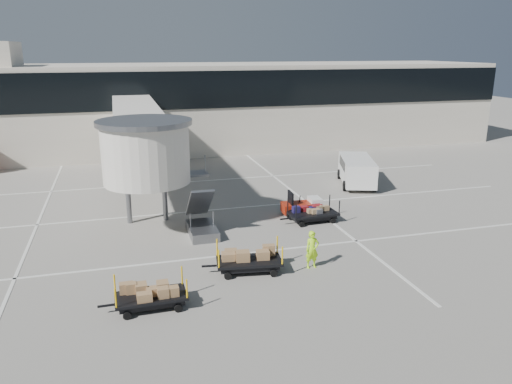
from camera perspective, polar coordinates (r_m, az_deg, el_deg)
ground at (r=22.25m, az=-0.33°, el=-9.03°), size 140.00×140.00×0.00m
lane_markings at (r=30.63m, az=-6.16°, el=-1.95°), size 40.00×30.00×0.02m
terminal at (r=49.91m, az=-9.99°, el=9.71°), size 64.00×12.11×15.20m
jet_bridge at (r=32.14m, az=-13.13°, el=6.43°), size 5.70×20.40×6.03m
baggage_tug at (r=29.28m, az=5.30°, el=-1.69°), size 2.34×1.57×1.49m
suitcase_cart at (r=28.32m, az=6.61°, el=-2.48°), size 3.38×1.47×1.31m
box_cart_near at (r=22.01m, az=-0.78°, el=-7.93°), size 3.55×1.79×1.36m
box_cart_far at (r=19.56m, az=-11.83°, el=-11.51°), size 3.28×1.38×1.28m
ground_worker at (r=22.39m, az=6.44°, el=-6.55°), size 0.64×0.43×1.73m
minivan at (r=36.49m, az=11.42°, el=2.64°), size 3.55×5.47×1.93m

